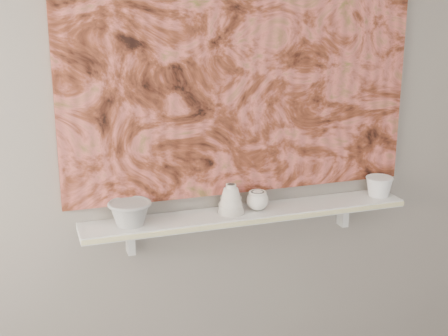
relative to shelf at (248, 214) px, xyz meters
name	(u,v)px	position (x,y,z in m)	size (l,w,h in m)	color
wall_back	(241,108)	(0.00, 0.09, 0.44)	(3.60, 3.60, 0.00)	gray
shelf	(248,214)	(0.00, 0.00, 0.00)	(1.40, 0.18, 0.03)	white
shelf_stripe	(256,222)	(0.00, -0.09, 0.00)	(1.40, 0.01, 0.02)	beige
bracket_left	(130,239)	(-0.49, 0.06, -0.07)	(0.03, 0.06, 0.12)	white
bracket_right	(343,213)	(0.49, 0.06, -0.07)	(0.03, 0.06, 0.12)	white
painting	(243,62)	(0.00, 0.08, 0.62)	(1.50, 0.03, 1.10)	brown
house_motif	(339,130)	(0.45, 0.07, 0.32)	(0.09, 0.00, 0.08)	black
bowl_grey	(130,213)	(-0.50, 0.00, 0.06)	(0.17, 0.17, 0.10)	#9B9B98
cup_cream	(257,200)	(0.04, 0.00, 0.06)	(0.09, 0.09, 0.09)	silver
bell_vessel	(231,199)	(-0.08, 0.00, 0.08)	(0.11, 0.11, 0.13)	white
bowl_white	(379,186)	(0.63, 0.00, 0.06)	(0.12, 0.12, 0.09)	white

